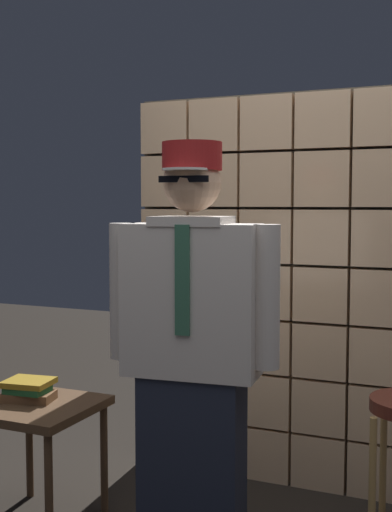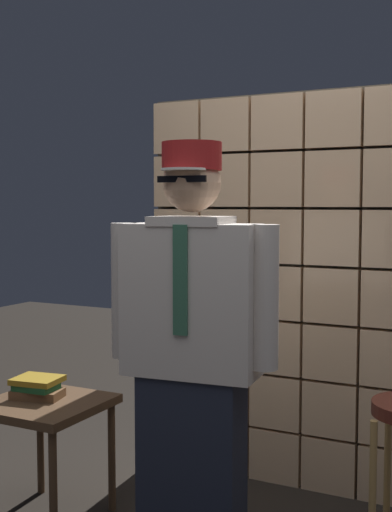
{
  "view_description": "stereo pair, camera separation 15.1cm",
  "coord_description": "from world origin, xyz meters",
  "views": [
    {
      "loc": [
        0.81,
        -2.04,
        1.48
      ],
      "look_at": [
        -0.24,
        0.35,
        1.28
      ],
      "focal_mm": 47.72,
      "sensor_mm": 36.0,
      "label": 1
    },
    {
      "loc": [
        0.95,
        -1.97,
        1.48
      ],
      "look_at": [
        -0.24,
        0.35,
        1.28
      ],
      "focal_mm": 47.72,
      "sensor_mm": 36.0,
      "label": 2
    }
  ],
  "objects": [
    {
      "name": "glass_block_wall",
      "position": [
        -0.0,
        1.39,
        1.02
      ],
      "size": [
        2.08,
        0.1,
        2.08
      ],
      "color": "#E0B78C",
      "rests_on": "ground"
    },
    {
      "name": "side_table",
      "position": [
        -1.1,
        0.47,
        0.49
      ],
      "size": [
        0.52,
        0.52,
        0.57
      ],
      "color": "#513823",
      "rests_on": "ground"
    },
    {
      "name": "standing_person",
      "position": [
        -0.25,
        0.32,
        0.9
      ],
      "size": [
        0.69,
        0.32,
        1.72
      ],
      "rotation": [
        0.0,
        0.0,
        0.11
      ],
      "color": "#1E2333",
      "rests_on": "ground"
    },
    {
      "name": "book_stack",
      "position": [
        -1.16,
        0.49,
        0.62
      ],
      "size": [
        0.26,
        0.21,
        0.1
      ],
      "color": "brown",
      "rests_on": "side_table"
    }
  ]
}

